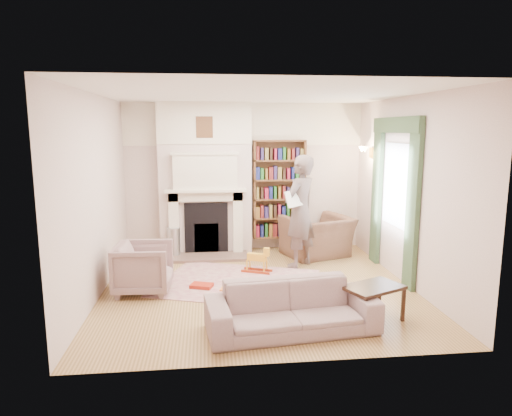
{
  "coord_description": "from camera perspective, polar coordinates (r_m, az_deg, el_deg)",
  "views": [
    {
      "loc": [
        -0.73,
        -6.44,
        2.32
      ],
      "look_at": [
        0.0,
        0.25,
        1.15
      ],
      "focal_mm": 32.0,
      "sensor_mm": 36.0,
      "label": 1
    }
  ],
  "objects": [
    {
      "name": "fireplace",
      "position": [
        8.54,
        -6.34,
        3.53
      ],
      "size": [
        1.7,
        0.58,
        2.8
      ],
      "color": "silver",
      "rests_on": "floor"
    },
    {
      "name": "board_game",
      "position": [
        6.4,
        -3.05,
        -11.17
      ],
      "size": [
        0.36,
        0.36,
        0.03
      ],
      "primitive_type": "cube",
      "rotation": [
        0.0,
        0.0,
        0.07
      ],
      "color": "#E6E551",
      "rests_on": "rug"
    },
    {
      "name": "window",
      "position": [
        7.51,
        17.1,
        2.77
      ],
      "size": [
        0.02,
        0.9,
        1.3
      ],
      "primitive_type": "cube",
      "color": "silver",
      "rests_on": "wall_right"
    },
    {
      "name": "wall_right",
      "position": [
        7.16,
        18.45,
        1.97
      ],
      "size": [
        0.0,
        4.5,
        4.5
      ],
      "primitive_type": "plane",
      "rotation": [
        1.57,
        0.0,
        -1.57
      ],
      "color": "silver",
      "rests_on": "floor"
    },
    {
      "name": "armchair_reading",
      "position": [
        8.48,
        7.61,
        -3.53
      ],
      "size": [
        1.39,
        1.3,
        0.73
      ],
      "primitive_type": "imported",
      "rotation": [
        0.0,
        0.0,
        3.47
      ],
      "color": "#432C24",
      "rests_on": "floor"
    },
    {
      "name": "wall_front",
      "position": [
        4.35,
        3.59,
        -2.38
      ],
      "size": [
        4.5,
        0.0,
        4.5
      ],
      "primitive_type": "plane",
      "rotation": [
        -1.57,
        0.0,
        0.0
      ],
      "color": "silver",
      "rests_on": "floor"
    },
    {
      "name": "pelmet",
      "position": [
        7.44,
        17.14,
        9.89
      ],
      "size": [
        0.09,
        1.7,
        0.24
      ],
      "primitive_type": "cube",
      "color": "#334B30",
      "rests_on": "wall_right"
    },
    {
      "name": "wall_back",
      "position": [
        8.77,
        -1.43,
        3.84
      ],
      "size": [
        4.5,
        0.0,
        4.5
      ],
      "primitive_type": "plane",
      "rotation": [
        1.57,
        0.0,
        0.0
      ],
      "color": "silver",
      "rests_on": "floor"
    },
    {
      "name": "wall_left",
      "position": [
        6.68,
        -19.31,
        1.39
      ],
      "size": [
        0.0,
        4.5,
        4.5
      ],
      "primitive_type": "plane",
      "rotation": [
        1.57,
        0.0,
        1.57
      ],
      "color": "silver",
      "rests_on": "floor"
    },
    {
      "name": "newspaper",
      "position": [
        7.43,
        4.73,
        1.17
      ],
      "size": [
        0.36,
        0.35,
        0.26
      ],
      "primitive_type": "cube",
      "rotation": [
        -0.35,
        0.0,
        0.77
      ],
      "color": "white",
      "rests_on": "man_reading"
    },
    {
      "name": "paraffin_heater",
      "position": [
        8.49,
        -10.26,
        -4.23
      ],
      "size": [
        0.31,
        0.31,
        0.55
      ],
      "primitive_type": "cylinder",
      "rotation": [
        0.0,
        0.0,
        0.33
      ],
      "color": "#B1B3B9",
      "rests_on": "floor"
    },
    {
      "name": "curtain_right",
      "position": [
        8.17,
        14.86,
        1.65
      ],
      "size": [
        0.07,
        0.32,
        2.4
      ],
      "primitive_type": "cube",
      "color": "#334B30",
      "rests_on": "floor"
    },
    {
      "name": "game_box_lid",
      "position": [
        6.87,
        -6.81,
        -9.62
      ],
      "size": [
        0.37,
        0.3,
        0.05
      ],
      "primitive_type": "cube",
      "rotation": [
        0.0,
        0.0,
        -0.34
      ],
      "color": "#A82513",
      "rests_on": "rug"
    },
    {
      "name": "curtain_left",
      "position": [
        6.9,
        19.01,
        -0.03
      ],
      "size": [
        0.07,
        0.32,
        2.4
      ],
      "primitive_type": "cube",
      "color": "#334B30",
      "rests_on": "floor"
    },
    {
      "name": "sofa",
      "position": [
        5.4,
        4.47,
        -12.31
      ],
      "size": [
        2.03,
        0.98,
        0.57
      ],
      "primitive_type": "imported",
      "rotation": [
        0.0,
        0.0,
        0.11
      ],
      "color": "#A69889",
      "rests_on": "floor"
    },
    {
      "name": "bookcase",
      "position": [
        8.75,
        2.9,
        2.33
      ],
      "size": [
        1.0,
        0.24,
        1.85
      ],
      "primitive_type": "cube",
      "color": "brown",
      "rests_on": "floor"
    },
    {
      "name": "man_reading",
      "position": [
        7.69,
        5.52,
        -0.44
      ],
      "size": [
        0.81,
        0.81,
        1.9
      ],
      "primitive_type": "imported",
      "rotation": [
        0.0,
        0.0,
        3.91
      ],
      "color": "#5A4A48",
      "rests_on": "floor"
    },
    {
      "name": "rocking_horse",
      "position": [
        7.48,
        0.1,
        -6.51
      ],
      "size": [
        0.52,
        0.38,
        0.43
      ],
      "primitive_type": null,
      "rotation": [
        0.0,
        0.0,
        -0.42
      ],
      "color": "gold",
      "rests_on": "rug"
    },
    {
      "name": "wall_sconce",
      "position": [
        8.42,
        13.01,
        6.75
      ],
      "size": [
        0.2,
        0.24,
        0.24
      ],
      "primitive_type": null,
      "color": "gold",
      "rests_on": "wall_right"
    },
    {
      "name": "ceiling",
      "position": [
        6.5,
        0.25,
        14.09
      ],
      "size": [
        4.5,
        4.5,
        0.0
      ],
      "primitive_type": "plane",
      "rotation": [
        3.14,
        0.0,
        0.0
      ],
      "color": "white",
      "rests_on": "wall_back"
    },
    {
      "name": "rug",
      "position": [
        7.05,
        -2.28,
        -9.3
      ],
      "size": [
        2.78,
        2.45,
        0.01
      ],
      "primitive_type": "cube",
      "rotation": [
        0.0,
        0.0,
        -0.33
      ],
      "color": "beige",
      "rests_on": "floor"
    },
    {
      "name": "armchair_left",
      "position": [
        6.78,
        -13.87,
        -7.27
      ],
      "size": [
        0.82,
        0.8,
        0.72
      ],
      "primitive_type": "imported",
      "rotation": [
        0.0,
        0.0,
        1.52
      ],
      "color": "gray",
      "rests_on": "floor"
    },
    {
      "name": "coffee_table",
      "position": [
        5.84,
        14.36,
        -11.48
      ],
      "size": [
        0.82,
        0.7,
        0.45
      ],
      "primitive_type": null,
      "rotation": [
        0.0,
        0.0,
        0.43
      ],
      "color": "black",
      "rests_on": "floor"
    },
    {
      "name": "comic_annuals",
      "position": [
        6.6,
        1.71,
        -10.54
      ],
      "size": [
        1.27,
        0.82,
        0.02
      ],
      "color": "red",
      "rests_on": "rug"
    },
    {
      "name": "floor",
      "position": [
        6.89,
        0.23,
        -9.83
      ],
      "size": [
        4.5,
        4.5,
        0.0
      ],
      "primitive_type": "plane",
      "color": "brown",
      "rests_on": "ground"
    }
  ]
}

